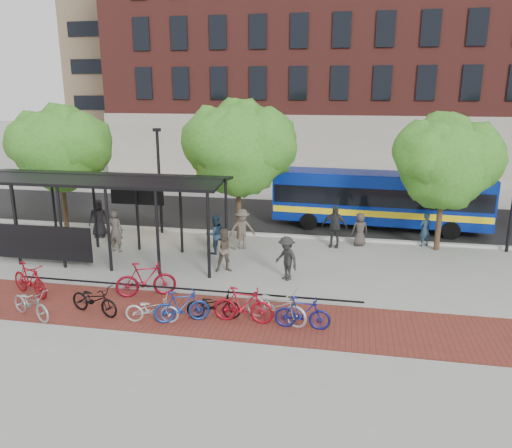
% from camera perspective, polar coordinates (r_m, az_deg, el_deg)
% --- Properties ---
extents(ground, '(160.00, 160.00, 0.00)m').
position_cam_1_polar(ground, '(20.29, 4.32, -4.82)').
color(ground, '#9E9E99').
rests_on(ground, ground).
extents(asphalt_street, '(160.00, 8.00, 0.01)m').
position_cam_1_polar(asphalt_street, '(27.90, 6.21, 0.77)').
color(asphalt_street, black).
rests_on(asphalt_street, ground).
extents(curb, '(160.00, 0.25, 0.12)m').
position_cam_1_polar(curb, '(24.05, 5.42, -1.45)').
color(curb, '#B7B7B2').
rests_on(curb, ground).
extents(brick_strip, '(24.00, 3.00, 0.01)m').
position_cam_1_polar(brick_strip, '(16.10, -4.98, -10.38)').
color(brick_strip, maroon).
rests_on(brick_strip, ground).
extents(bike_rack_rail, '(12.00, 0.05, 0.95)m').
position_cam_1_polar(bike_rack_rail, '(17.25, -8.38, -8.70)').
color(bike_rack_rail, black).
rests_on(bike_rack_rail, ground).
extents(building_brick, '(55.00, 14.00, 20.00)m').
position_cam_1_polar(building_brick, '(45.74, 21.87, 18.08)').
color(building_brick, maroon).
rests_on(building_brick, ground).
extents(building_tower, '(22.00, 22.00, 30.00)m').
position_cam_1_polar(building_tower, '(62.16, -6.74, 22.65)').
color(building_tower, '#7A664C').
rests_on(building_tower, ground).
extents(bus_shelter, '(10.60, 3.07, 3.60)m').
position_cam_1_polar(bus_shelter, '(21.46, -17.84, 3.91)').
color(bus_shelter, black).
rests_on(bus_shelter, ground).
extents(tree_a, '(4.90, 4.00, 6.18)m').
position_cam_1_polar(tree_a, '(26.44, -21.41, 8.35)').
color(tree_a, '#382619').
rests_on(tree_a, ground).
extents(tree_b, '(5.15, 4.20, 6.47)m').
position_cam_1_polar(tree_b, '(22.97, -1.78, 9.04)').
color(tree_b, '#382619').
rests_on(tree_b, ground).
extents(tree_c, '(4.66, 3.80, 5.92)m').
position_cam_1_polar(tree_c, '(22.84, 21.01, 6.97)').
color(tree_c, '#382619').
rests_on(tree_c, ground).
extents(lamp_post_left, '(0.35, 0.20, 5.12)m').
position_cam_1_polar(lamp_post_left, '(24.65, -10.99, 5.17)').
color(lamp_post_left, black).
rests_on(lamp_post_left, ground).
extents(bus, '(10.72, 3.01, 2.86)m').
position_cam_1_polar(bus, '(25.99, 13.93, 3.03)').
color(bus, navy).
rests_on(bus, ground).
extents(bike_1, '(2.01, 1.32, 1.18)m').
position_cam_1_polar(bike_1, '(18.96, -24.44, -5.80)').
color(bike_1, maroon).
rests_on(bike_1, ground).
extents(bike_2, '(1.93, 1.32, 0.96)m').
position_cam_1_polar(bike_2, '(17.22, -24.33, -8.27)').
color(bike_2, gray).
rests_on(bike_2, ground).
extents(bike_4, '(1.95, 1.13, 0.97)m').
position_cam_1_polar(bike_4, '(16.78, -17.99, -8.22)').
color(bike_4, black).
rests_on(bike_4, ground).
extents(bike_5, '(2.12, 1.29, 1.23)m').
position_cam_1_polar(bike_5, '(17.63, -12.48, -6.19)').
color(bike_5, maroon).
rests_on(bike_5, ground).
extents(bike_6, '(1.72, 0.80, 0.87)m').
position_cam_1_polar(bike_6, '(15.78, -11.81, -9.49)').
color(bike_6, '#B5B5B8').
rests_on(bike_6, ground).
extents(bike_7, '(1.77, 1.11, 1.03)m').
position_cam_1_polar(bike_7, '(15.61, -8.49, -9.30)').
color(bike_7, navy).
rests_on(bike_7, ground).
extents(bike_8, '(1.76, 0.80, 0.90)m').
position_cam_1_polar(bike_8, '(15.75, -4.87, -9.21)').
color(bike_8, black).
rests_on(bike_8, ground).
extents(bike_9, '(1.90, 0.57, 1.14)m').
position_cam_1_polar(bike_9, '(15.40, -1.46, -9.25)').
color(bike_9, maroon).
rests_on(bike_9, ground).
extents(bike_10, '(2.26, 1.45, 1.12)m').
position_cam_1_polar(bike_10, '(15.42, 2.25, -9.26)').
color(bike_10, '#B3B3B6').
rests_on(bike_10, ground).
extents(bike_11, '(1.68, 0.48, 1.01)m').
position_cam_1_polar(bike_11, '(15.10, 5.35, -10.11)').
color(bike_11, navy).
rests_on(bike_11, ground).
extents(pedestrian_0, '(1.04, 0.83, 1.85)m').
position_cam_1_polar(pedestrian_0, '(25.08, -17.55, 0.64)').
color(pedestrian_0, black).
rests_on(pedestrian_0, ground).
extents(pedestrian_1, '(0.71, 0.48, 1.90)m').
position_cam_1_polar(pedestrian_1, '(22.58, -15.77, -0.74)').
color(pedestrian_1, '#484239').
rests_on(pedestrian_1, ground).
extents(pedestrian_2, '(1.06, 1.03, 1.72)m').
position_cam_1_polar(pedestrian_2, '(21.58, -4.69, -1.18)').
color(pedestrian_2, '#1C2F42').
rests_on(pedestrian_2, ground).
extents(pedestrian_3, '(1.34, 1.07, 1.82)m').
position_cam_1_polar(pedestrian_3, '(22.14, -1.59, -0.58)').
color(pedestrian_3, '#50463B').
rests_on(pedestrian_3, ground).
extents(pedestrian_4, '(1.19, 0.64, 1.93)m').
position_cam_1_polar(pedestrian_4, '(22.64, 8.94, -0.26)').
color(pedestrian_4, '#2B2B2B').
rests_on(pedestrian_4, ground).
extents(pedestrian_6, '(0.87, 0.71, 1.53)m').
position_cam_1_polar(pedestrian_6, '(23.08, 11.79, -0.61)').
color(pedestrian_6, '#39322D').
rests_on(pedestrian_6, ground).
extents(pedestrian_7, '(0.67, 0.60, 1.55)m').
position_cam_1_polar(pedestrian_7, '(23.80, 18.75, -0.61)').
color(pedestrian_7, '#20354B').
rests_on(pedestrian_7, ground).
extents(pedestrian_8, '(1.02, 0.91, 1.74)m').
position_cam_1_polar(pedestrian_8, '(19.41, -3.49, -3.02)').
color(pedestrian_8, brown).
rests_on(pedestrian_8, ground).
extents(pedestrian_9, '(1.23, 1.19, 1.69)m').
position_cam_1_polar(pedestrian_9, '(18.61, 3.50, -3.93)').
color(pedestrian_9, black).
rests_on(pedestrian_9, ground).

